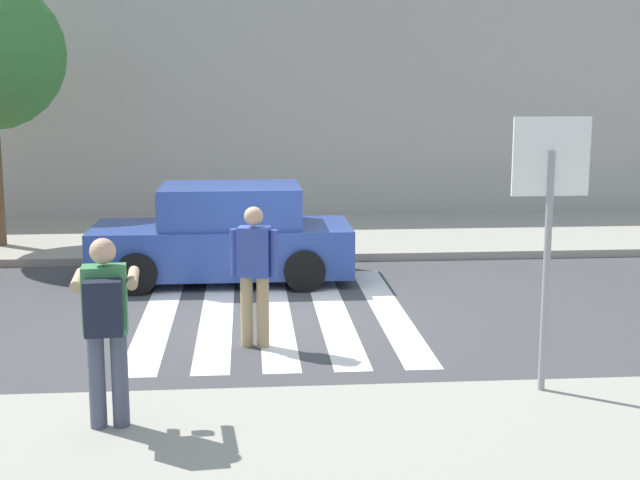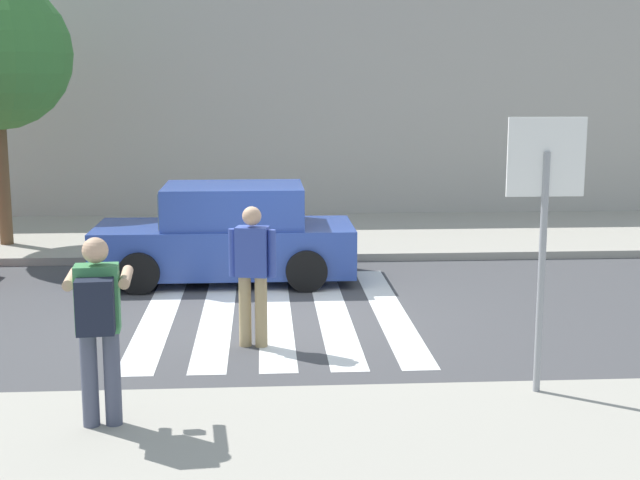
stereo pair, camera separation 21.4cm
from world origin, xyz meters
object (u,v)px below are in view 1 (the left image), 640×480
Objects in this scene: parked_car_blue at (225,236)px; pedestrian_crossing at (254,268)px; stop_sign at (550,193)px; photographer_with_backpack at (105,317)px.

pedestrian_crossing is at bearing -83.12° from parked_car_blue.
stop_sign is at bearing -36.90° from pedestrian_crossing.
parked_car_blue is (-3.29, 5.79, -1.40)m from stop_sign.
photographer_with_backpack is at bearing -97.87° from parked_car_blue.
parked_car_blue is at bearing 96.88° from pedestrian_crossing.
photographer_with_backpack is (-4.18, -0.66, -0.96)m from stop_sign.
pedestrian_crossing is at bearing 143.10° from stop_sign.
parked_car_blue is at bearing 119.62° from stop_sign.
pedestrian_crossing is at bearing 64.55° from photographer_with_backpack.
stop_sign reaches higher than pedestrian_crossing.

